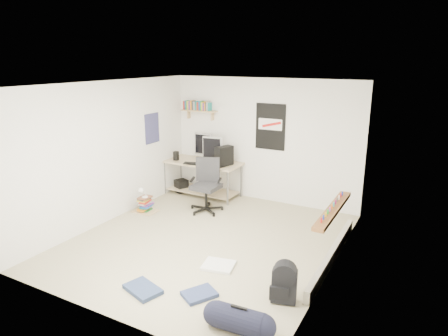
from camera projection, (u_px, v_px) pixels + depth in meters
The scene contains 26 objects.
floor at pixel (207, 241), 6.50m from camera, with size 4.00×4.50×0.01m, color gray.
ceiling at pixel (205, 84), 5.83m from camera, with size 4.00×4.50×0.01m, color white.
back_wall at pixel (263, 141), 8.07m from camera, with size 4.00×0.01×2.50m, color silver.
left_wall at pixel (109, 152), 7.09m from camera, with size 0.01×4.50×2.50m, color silver.
right_wall at pixel (337, 186), 5.24m from camera, with size 0.01×4.50×2.50m, color silver.
desk at pixel (202, 179), 8.56m from camera, with size 1.67×0.73×0.76m, color tan.
monitor_left at pixel (203, 149), 8.51m from camera, with size 0.42×0.10×0.46m, color #96969A.
monitor_right at pixel (212, 153), 8.16m from camera, with size 0.42×0.10×0.46m, color #A8A7AC.
pc_tower at pixel (224, 156), 8.05m from camera, with size 0.18×0.37×0.39m, color black.
keyboard at pixel (194, 163), 8.19m from camera, with size 0.43×0.15×0.02m, color black.
speaker_left at pixel (176, 156), 8.48m from camera, with size 0.09×0.09×0.19m, color black.
speaker_right at pixel (223, 161), 8.07m from camera, with size 0.09×0.09×0.19m, color black.
office_chair at pixel (206, 187), 7.61m from camera, with size 0.67×0.67×1.03m, color #27272A.
wall_shelf at pixel (199, 111), 8.50m from camera, with size 0.80×0.22×0.24m, color tan.
poster_back_wall at pixel (270, 127), 7.90m from camera, with size 0.62×0.03×0.92m, color black.
poster_left_wall at pixel (152, 128), 8.03m from camera, with size 0.02×0.42×0.60m, color navy.
window at pixel (339, 165), 5.47m from camera, with size 0.10×1.50×1.26m, color brown.
baseboard_heater at pixel (332, 255), 5.83m from camera, with size 0.08×2.50×0.18m, color #B7B2A8.
backpack at pixel (284, 286), 4.84m from camera, with size 0.30×0.24×0.40m, color black.
duffel_bag at pixel (239, 320), 4.30m from camera, with size 0.29×0.29×0.56m, color black.
tshirt at pixel (219, 265), 5.68m from camera, with size 0.44×0.37×0.04m, color silver.
jeans_a at pixel (143, 289), 5.07m from camera, with size 0.49×0.31×0.05m, color navy.
jeans_b at pixel (199, 294), 4.98m from camera, with size 0.40×0.30×0.05m, color navy.
book_stack at pixel (145, 204), 7.68m from camera, with size 0.44×0.36×0.30m, color brown.
desk_lamp at pixel (145, 193), 7.60m from camera, with size 0.12×0.19×0.19m, color white.
subwoofer at pixel (181, 186), 8.81m from camera, with size 0.24×0.24×0.27m, color black.
Camera 1 is at (3.09, -5.09, 2.87)m, focal length 32.00 mm.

